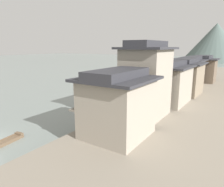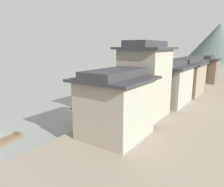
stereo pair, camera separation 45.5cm
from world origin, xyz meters
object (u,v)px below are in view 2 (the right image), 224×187
at_px(boat_moored_third, 151,92).
at_px(house_waterfront_second, 145,80).
at_px(boat_moored_second, 84,110).
at_px(boat_moored_far, 169,86).
at_px(house_waterfront_tall, 168,83).
at_px(house_waterfront_far, 192,72).
at_px(house_waterfront_end, 203,69).
at_px(boat_moored_nearest, 189,78).
at_px(house_waterfront_narrow, 184,77).
at_px(house_waterfront_nearest, 115,104).

distance_m(boat_moored_third, house_waterfront_second, 17.10).
xyz_separation_m(boat_moored_second, house_waterfront_second, (8.70, 1.06, 5.00)).
xyz_separation_m(boat_moored_far, house_waterfront_second, (5.26, -24.17, 4.96)).
relative_size(house_waterfront_tall, house_waterfront_far, 0.97).
xyz_separation_m(boat_moored_third, house_waterfront_end, (6.47, 14.42, 3.62)).
height_order(house_waterfront_second, house_waterfront_tall, house_waterfront_second).
xyz_separation_m(boat_moored_nearest, house_waterfront_second, (4.87, -39.39, 4.95)).
bearing_deg(house_waterfront_far, house_waterfront_tall, -88.19).
relative_size(boat_moored_nearest, boat_moored_third, 0.99).
bearing_deg(house_waterfront_narrow, house_waterfront_far, 94.75).
bearing_deg(house_waterfront_nearest, boat_moored_nearest, 96.43).
height_order(boat_moored_second, house_waterfront_tall, house_waterfront_tall).
bearing_deg(house_waterfront_second, house_waterfront_nearest, -87.17).
bearing_deg(house_waterfront_far, boat_moored_second, -109.77).
height_order(house_waterfront_nearest, house_waterfront_tall, same).
distance_m(boat_moored_second, boat_moored_third, 16.62).
bearing_deg(boat_moored_nearest, boat_moored_second, -95.42).
bearing_deg(house_waterfront_end, boat_moored_second, -106.92).
distance_m(house_waterfront_narrow, house_waterfront_end, 15.16).
bearing_deg(house_waterfront_second, boat_moored_third, 110.78).
bearing_deg(boat_moored_far, boat_moored_nearest, 88.53).
xyz_separation_m(boat_moored_second, house_waterfront_nearest, (9.04, -5.70, 3.69)).
distance_m(house_waterfront_second, house_waterfront_narrow, 14.64).
distance_m(boat_moored_third, house_waterfront_tall, 10.79).
distance_m(boat_moored_nearest, house_waterfront_narrow, 25.65).
bearing_deg(boat_moored_second, boat_moored_far, 82.21).
relative_size(boat_moored_far, house_waterfront_tall, 0.68).
distance_m(boat_moored_far, house_waterfront_narrow, 11.77).
bearing_deg(house_waterfront_far, house_waterfront_second, -89.59).
xyz_separation_m(boat_moored_nearest, boat_moored_far, (-0.39, -15.22, -0.01)).
height_order(boat_moored_second, boat_moored_third, boat_moored_third).
height_order(boat_moored_far, house_waterfront_narrow, house_waterfront_narrow).
bearing_deg(house_waterfront_tall, boat_moored_nearest, 99.16).
height_order(boat_moored_second, house_waterfront_far, house_waterfront_far).
height_order(boat_moored_third, house_waterfront_end, house_waterfront_end).
relative_size(house_waterfront_nearest, house_waterfront_far, 0.80).
xyz_separation_m(boat_moored_nearest, house_waterfront_tall, (5.19, -32.18, 3.64)).
bearing_deg(boat_moored_third, boat_moored_far, 86.41).
xyz_separation_m(house_waterfront_narrow, house_waterfront_end, (0.15, 15.16, 0.02)).
bearing_deg(boat_moored_third, house_waterfront_end, 65.83).
xyz_separation_m(boat_moored_far, house_waterfront_end, (5.91, 5.56, 3.66)).
bearing_deg(house_waterfront_nearest, boat_moored_third, 105.55).
bearing_deg(house_waterfront_far, house_waterfront_narrow, -85.25).
bearing_deg(boat_moored_second, boat_moored_third, 79.98).
bearing_deg(house_waterfront_tall, house_waterfront_far, 91.81).
bearing_deg(house_waterfront_tall, house_waterfront_narrow, 88.56).
bearing_deg(house_waterfront_narrow, boat_moored_second, -120.53).
height_order(boat_moored_far, house_waterfront_far, house_waterfront_far).
bearing_deg(house_waterfront_tall, boat_moored_second, -137.56).
distance_m(boat_moored_third, house_waterfront_end, 16.21).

